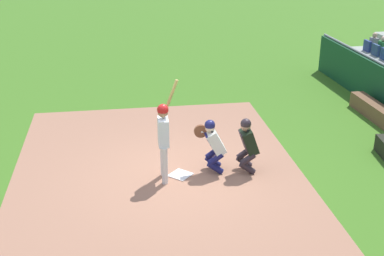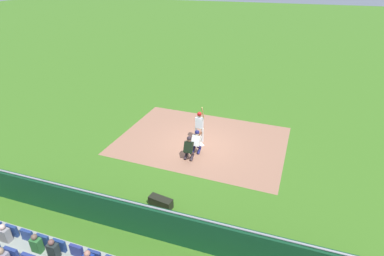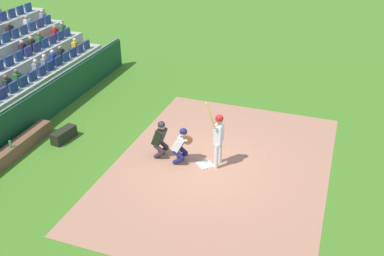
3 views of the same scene
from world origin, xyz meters
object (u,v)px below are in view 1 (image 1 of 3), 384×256
Objects in this scene: batter_at_plate at (164,133)px; home_plate_umpire at (247,143)px; catcher_crouching at (213,142)px; home_plate_marker at (181,175)px.

home_plate_umpire is (0.05, -1.89, -0.39)m from batter_at_plate.
catcher_crouching is at bearing 78.21° from home_plate_umpire.
home_plate_marker is at bearing 97.90° from catcher_crouching.
home_plate_marker is 0.35× the size of catcher_crouching.
batter_at_plate is 1.93m from home_plate_umpire.
batter_at_plate is (-0.10, 0.38, 1.09)m from home_plate_marker.
batter_at_plate is at bearing 91.56° from home_plate_umpire.
home_plate_umpire is at bearing -88.44° from batter_at_plate.
batter_at_plate reaches higher than home_plate_marker.
home_plate_marker is 1.03m from catcher_crouching.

